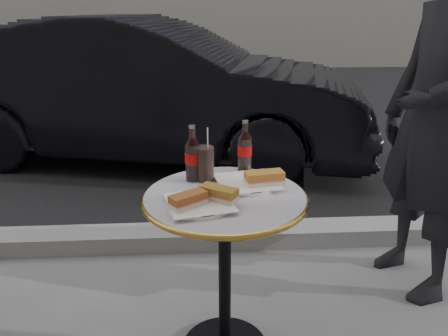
{
  "coord_description": "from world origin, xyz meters",
  "views": [
    {
      "loc": [
        -0.1,
        -1.48,
        1.39
      ],
      "look_at": [
        0.0,
        0.05,
        0.82
      ],
      "focal_mm": 35.0,
      "sensor_mm": 36.0,
      "label": 1
    }
  ],
  "objects": [
    {
      "name": "plate_left",
      "position": [
        -0.09,
        -0.09,
        0.74
      ],
      "size": [
        0.24,
        0.24,
        0.01
      ],
      "primitive_type": "cylinder",
      "rotation": [
        0.0,
        0.0,
        0.05
      ],
      "color": "white",
      "rests_on": "bistro_table"
    },
    {
      "name": "cola_bottle_right",
      "position": [
        0.1,
        0.25,
        0.84
      ],
      "size": [
        0.06,
        0.06,
        0.22
      ],
      "primitive_type": null,
      "rotation": [
        0.0,
        0.0,
        -0.01
      ],
      "color": "black",
      "rests_on": "bistro_table"
    },
    {
      "name": "cola_bottle_left",
      "position": [
        -0.12,
        0.16,
        0.85
      ],
      "size": [
        0.08,
        0.08,
        0.23
      ],
      "primitive_type": null,
      "rotation": [
        0.0,
        0.0,
        -0.29
      ],
      "color": "black",
      "rests_on": "bistro_table"
    },
    {
      "name": "curb",
      "position": [
        0.0,
        0.9,
        0.05
      ],
      "size": [
        40.0,
        0.2,
        0.12
      ],
      "primitive_type": "cube",
      "color": "gray",
      "rests_on": "ground"
    },
    {
      "name": "plate_right",
      "position": [
        0.09,
        0.09,
        0.74
      ],
      "size": [
        0.24,
        0.24,
        0.01
      ],
      "primitive_type": "cylinder",
      "rotation": [
        0.0,
        0.0,
        0.03
      ],
      "color": "white",
      "rests_on": "bistro_table"
    },
    {
      "name": "sandwich_right",
      "position": [
        0.15,
        0.05,
        0.77
      ],
      "size": [
        0.16,
        0.09,
        0.05
      ],
      "primitive_type": "cube",
      "rotation": [
        0.0,
        0.0,
        0.16
      ],
      "color": "#A96E2B",
      "rests_on": "plate_right"
    },
    {
      "name": "sandwich_left_b",
      "position": [
        -0.03,
        -0.08,
        0.77
      ],
      "size": [
        0.15,
        0.13,
        0.05
      ],
      "primitive_type": "cube",
      "rotation": [
        0.0,
        0.0,
        -0.58
      ],
      "color": "olive",
      "rests_on": "plate_left"
    },
    {
      "name": "cola_glass",
      "position": [
        -0.07,
        0.14,
        0.8
      ],
      "size": [
        0.08,
        0.08,
        0.14
      ],
      "primitive_type": "cylinder",
      "rotation": [
        0.0,
        0.0,
        -0.07
      ],
      "color": "black",
      "rests_on": "bistro_table"
    },
    {
      "name": "asphalt_road",
      "position": [
        0.0,
        5.0,
        0.0
      ],
      "size": [
        40.0,
        8.0,
        0.0
      ],
      "primitive_type": "cube",
      "color": "black",
      "rests_on": "ground"
    },
    {
      "name": "parked_car",
      "position": [
        -0.52,
        2.61,
        0.66
      ],
      "size": [
        2.26,
        4.2,
        1.31
      ],
      "primitive_type": "imported",
      "rotation": [
        0.0,
        0.0,
        1.34
      ],
      "color": "black",
      "rests_on": "ground"
    },
    {
      "name": "bistro_table",
      "position": [
        0.0,
        0.0,
        0.37
      ],
      "size": [
        0.62,
        0.62,
        0.73
      ],
      "primitive_type": null,
      "color": "#BAB2C4",
      "rests_on": "ground"
    },
    {
      "name": "pedestrian",
      "position": [
        1.03,
        0.44,
        0.89
      ],
      "size": [
        0.56,
        0.73,
        1.78
      ],
      "primitive_type": "imported",
      "rotation": [
        0.0,
        0.0,
        -1.35
      ],
      "color": "black",
      "rests_on": "ground"
    },
    {
      "name": "sandwich_left_a",
      "position": [
        -0.13,
        -0.12,
        0.77
      ],
      "size": [
        0.14,
        0.13,
        0.05
      ],
      "primitive_type": "cube",
      "rotation": [
        0.0,
        0.0,
        0.62
      ],
      "color": "#9F5828",
      "rests_on": "plate_left"
    }
  ]
}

